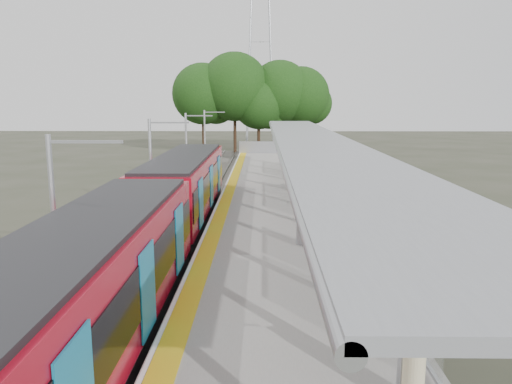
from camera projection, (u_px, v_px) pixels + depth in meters
trackbed at (190, 216)px, 26.96m from camera, size 3.00×70.00×0.24m
platform at (273, 210)px, 26.83m from camera, size 6.00×50.00×1.00m
tactile_strip at (226, 200)px, 26.78m from camera, size 0.60×50.00×0.02m
end_fence at (268, 147)px, 51.18m from camera, size 6.00×0.10×1.20m
train at (155, 219)px, 18.09m from camera, size 2.74×27.60×3.62m
canopy at (311, 148)px, 22.40m from camera, size 3.27×38.00×3.66m
pylon at (260, 16)px, 75.65m from camera, size 8.00×4.00×38.00m
tree_cluster at (254, 93)px, 59.06m from camera, size 18.76×9.43×11.93m
catenary_masts at (153, 168)px, 25.50m from camera, size 2.08×48.16×5.40m
bench_mid at (311, 182)px, 29.20m from camera, size 0.94×1.79×1.17m
bench_far at (295, 160)px, 41.27m from camera, size 0.87×1.38×0.91m
info_pillar_near at (414, 372)px, 8.48m from camera, size 0.38×0.38×1.67m
info_pillar_far at (306, 181)px, 29.08m from camera, size 0.36×0.36×1.58m
litter_bin at (302, 232)px, 18.59m from camera, size 0.44×0.44×0.88m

